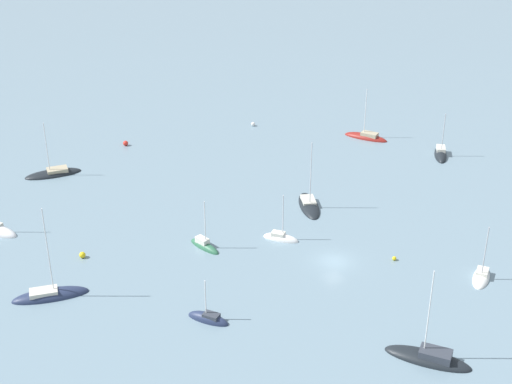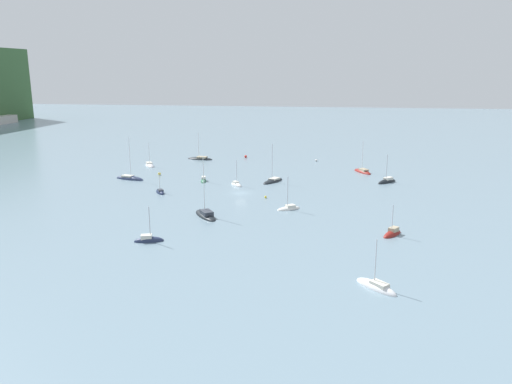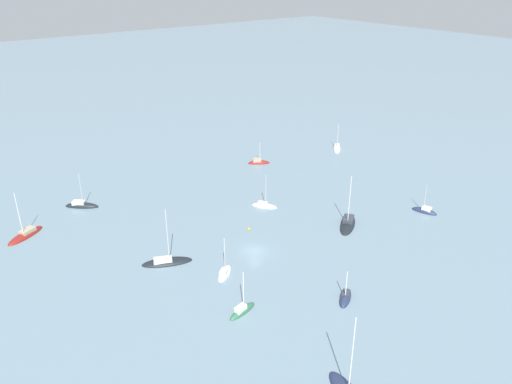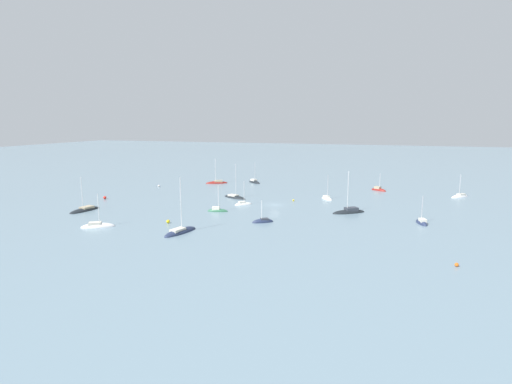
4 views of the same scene
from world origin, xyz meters
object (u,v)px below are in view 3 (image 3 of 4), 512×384
(sailboat_12, at_px, (167,262))
(sailboat_4, at_px, (264,206))
(sailboat_1, at_px, (348,224))
(sailboat_13, at_px, (225,274))
(sailboat_8, at_px, (337,149))
(sailboat_0, at_px, (242,311))
(mooring_buoy_4, at_px, (249,229))
(sailboat_5, at_px, (26,235))
(sailboat_9, at_px, (424,212))
(sailboat_7, at_px, (82,206))
(sailboat_2, at_px, (259,163))
(sailboat_6, at_px, (345,298))

(sailboat_12, bearing_deg, sailboat_4, 38.94)
(sailboat_1, bearing_deg, sailboat_13, -36.73)
(sailboat_1, relative_size, sailboat_8, 1.45)
(sailboat_0, bearing_deg, mooring_buoy_4, 38.16)
(sailboat_1, xyz_separation_m, sailboat_5, (51.08, -34.05, -0.03))
(sailboat_1, height_order, sailboat_9, sailboat_1)
(sailboat_7, xyz_separation_m, sailboat_13, (-9.65, 38.95, -0.02))
(sailboat_9, xyz_separation_m, mooring_buoy_4, (33.18, -16.01, 0.16))
(sailboat_13, bearing_deg, sailboat_12, 85.65)
(sailboat_2, bearing_deg, mooring_buoy_4, -97.58)
(sailboat_6, distance_m, sailboat_7, 59.36)
(sailboat_6, bearing_deg, sailboat_1, -171.26)
(sailboat_6, bearing_deg, sailboat_5, -89.53)
(sailboat_2, relative_size, sailboat_4, 0.83)
(sailboat_1, distance_m, sailboat_2, 36.99)
(sailboat_4, bearing_deg, sailboat_2, 109.99)
(sailboat_2, relative_size, sailboat_12, 0.60)
(sailboat_9, bearing_deg, mooring_buoy_4, 47.63)
(sailboat_4, xyz_separation_m, sailboat_6, (9.93, 32.31, -0.04))
(sailboat_6, bearing_deg, sailboat_9, 163.18)
(sailboat_5, distance_m, sailboat_13, 40.12)
(sailboat_0, bearing_deg, sailboat_8, 20.67)
(sailboat_0, distance_m, sailboat_4, 35.00)
(sailboat_12, relative_size, sailboat_13, 1.47)
(sailboat_1, bearing_deg, sailboat_0, -19.73)
(sailboat_2, distance_m, sailboat_5, 57.49)
(mooring_buoy_4, bearing_deg, sailboat_12, 1.45)
(sailboat_7, xyz_separation_m, sailboat_8, (-68.39, 7.93, -0.03))
(sailboat_13, distance_m, mooring_buoy_4, 15.23)
(sailboat_2, height_order, sailboat_9, sailboat_9)
(sailboat_5, bearing_deg, sailboat_13, 95.14)
(sailboat_0, xyz_separation_m, sailboat_6, (-14.35, 7.10, -0.08))
(sailboat_13, bearing_deg, sailboat_0, -148.04)
(sailboat_1, relative_size, sailboat_6, 1.91)
(sailboat_7, bearing_deg, sailboat_12, -41.36)
(sailboat_0, relative_size, sailboat_7, 0.88)
(sailboat_4, relative_size, sailboat_13, 1.06)
(sailboat_2, height_order, sailboat_13, sailboat_13)
(sailboat_1, bearing_deg, sailboat_7, -81.21)
(sailboat_13, bearing_deg, sailboat_2, 7.51)
(sailboat_7, relative_size, mooring_buoy_4, 15.96)
(sailboat_2, relative_size, mooring_buoy_4, 12.24)
(sailboat_5, height_order, mooring_buoy_4, sailboat_5)
(sailboat_9, relative_size, sailboat_12, 0.65)
(sailboat_13, bearing_deg, sailboat_9, -46.43)
(sailboat_1, distance_m, sailboat_13, 28.66)
(sailboat_9, bearing_deg, sailboat_1, 53.80)
(sailboat_8, xyz_separation_m, mooring_buoy_4, (46.69, 21.70, 0.19))
(sailboat_0, distance_m, sailboat_8, 74.37)
(sailboat_8, bearing_deg, sailboat_7, -51.02)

